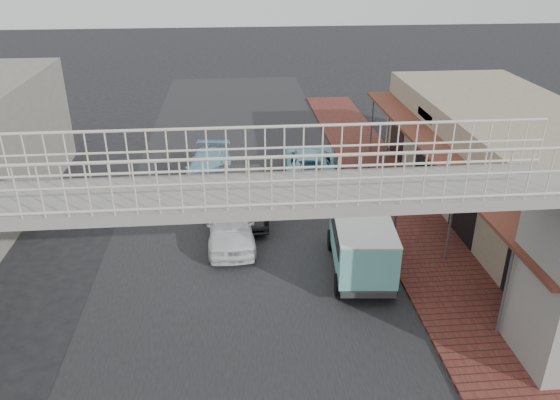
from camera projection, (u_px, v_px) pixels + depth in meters
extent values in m
plane|color=black|center=(248.00, 288.00, 17.53)|extent=(120.00, 120.00, 0.00)
cube|color=black|center=(248.00, 288.00, 17.53)|extent=(10.00, 60.00, 0.01)
cube|color=brown|center=(416.00, 233.00, 20.73)|extent=(3.00, 40.00, 0.10)
cube|color=gray|center=(526.00, 171.00, 21.16)|extent=(6.00, 18.00, 4.00)
cube|color=brown|center=(446.00, 152.00, 20.51)|extent=(1.80, 18.00, 0.12)
cube|color=silver|center=(426.00, 115.00, 23.52)|extent=(0.08, 2.60, 0.90)
cube|color=#B21914|center=(492.00, 172.00, 17.67)|extent=(0.08, 2.20, 0.80)
cube|color=gray|center=(558.00, 280.00, 13.47)|extent=(1.20, 2.40, 5.00)
cube|color=gray|center=(248.00, 195.00, 11.74)|extent=(14.00, 2.00, 0.24)
cube|color=beige|center=(246.00, 151.00, 12.31)|extent=(14.00, 0.08, 1.10)
cube|color=beige|center=(249.00, 184.00, 10.60)|extent=(14.00, 0.08, 1.10)
imported|color=white|center=(230.00, 224.00, 19.99)|extent=(1.80, 4.23, 1.43)
imported|color=black|center=(242.00, 195.00, 22.05)|extent=(1.88, 5.02, 1.64)
imported|color=#7DC7D9|center=(310.00, 164.00, 25.35)|extent=(3.00, 5.44, 1.44)
imported|color=#7EBADA|center=(208.00, 169.00, 24.91)|extent=(2.39, 4.82, 1.35)
cylinder|color=black|center=(332.00, 240.00, 19.60)|extent=(0.32, 0.76, 0.74)
cylinder|color=black|center=(377.00, 240.00, 19.60)|extent=(0.32, 0.76, 0.74)
cylinder|color=black|center=(339.00, 285.00, 17.02)|extent=(0.32, 0.76, 0.74)
cylinder|color=black|center=(392.00, 285.00, 17.02)|extent=(0.32, 0.76, 0.74)
cube|color=#78D0D0|center=(363.00, 243.00, 17.65)|extent=(2.10, 3.53, 1.43)
cube|color=#78D0D0|center=(355.00, 222.00, 19.52)|extent=(1.79, 1.11, 0.95)
cube|color=black|center=(363.00, 232.00, 17.48)|extent=(2.08, 2.90, 0.53)
cube|color=silver|center=(364.00, 223.00, 17.33)|extent=(2.12, 3.53, 0.06)
imported|color=black|center=(372.00, 199.00, 22.38)|extent=(1.69, 0.82, 0.85)
imported|color=black|center=(361.00, 178.00, 24.18)|extent=(1.76, 1.03, 1.02)
cylinder|color=#59595B|center=(524.00, 318.00, 14.29)|extent=(0.04, 0.04, 2.09)
cylinder|color=#59595B|center=(541.00, 315.00, 14.38)|extent=(0.04, 0.04, 2.09)
cylinder|color=#59595B|center=(536.00, 330.00, 13.85)|extent=(0.04, 0.04, 2.09)
cylinder|color=#59595B|center=(553.00, 327.00, 13.95)|extent=(0.04, 0.04, 2.09)
cylinder|color=silver|center=(550.00, 277.00, 13.52)|extent=(0.70, 0.32, 0.68)
cylinder|color=beige|center=(553.00, 280.00, 13.41)|extent=(0.59, 0.09, 0.60)
cylinder|color=beige|center=(547.00, 274.00, 13.63)|extent=(0.59, 0.09, 0.60)
cylinder|color=#59595B|center=(396.00, 212.00, 19.29)|extent=(0.09, 0.09, 2.61)
cube|color=black|center=(399.00, 188.00, 18.86)|extent=(1.08, 0.14, 0.81)
cone|color=black|center=(421.00, 188.00, 18.87)|extent=(0.62, 1.03, 0.99)
cube|color=white|center=(398.00, 190.00, 18.85)|extent=(0.72, 0.06, 0.54)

